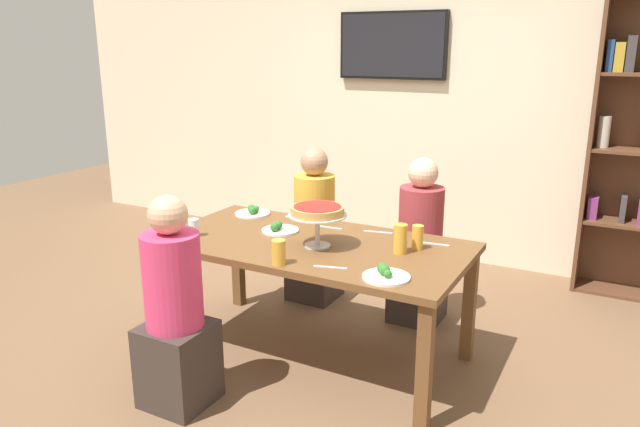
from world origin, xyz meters
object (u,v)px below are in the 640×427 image
at_px(cutlery_fork_far, 329,227).
at_px(salad_plate_far_diner, 386,275).
at_px(deep_dish_pizza_stand, 317,213).
at_px(beer_glass_amber_spare, 279,252).
at_px(beer_glass_amber_tall, 400,239).
at_px(salad_plate_near_diner, 253,212).
at_px(diner_far_left, 315,236).
at_px(dining_table, 312,255).
at_px(cutlery_fork_near, 434,244).
at_px(cutlery_knife_far, 378,232).
at_px(cutlery_knife_near, 330,267).
at_px(cutlery_spare_fork, 294,219).
at_px(beer_glass_amber_short, 418,237).
at_px(salad_plate_spare, 279,229).
at_px(diner_near_left, 175,318).
at_px(television, 392,45).
at_px(diner_far_right, 419,253).
at_px(water_glass_clear_near, 194,228).

bearing_deg(cutlery_fork_far, salad_plate_far_diner, 133.47).
xyz_separation_m(salad_plate_far_diner, cutlery_fork_far, (-0.64, 0.63, -0.02)).
height_order(deep_dish_pizza_stand, beer_glass_amber_spare, deep_dish_pizza_stand).
bearing_deg(beer_glass_amber_tall, beer_glass_amber_spare, -136.85).
bearing_deg(salad_plate_near_diner, diner_far_left, 64.03).
bearing_deg(deep_dish_pizza_stand, salad_plate_near_diner, 151.75).
relative_size(dining_table, beer_glass_amber_tall, 10.89).
height_order(diner_far_left, cutlery_fork_near, diner_far_left).
bearing_deg(cutlery_fork_near, cutlery_fork_far, -5.97).
relative_size(salad_plate_far_diner, cutlery_fork_far, 1.34).
height_order(beer_glass_amber_tall, cutlery_knife_far, beer_glass_amber_tall).
xyz_separation_m(beer_glass_amber_spare, cutlery_fork_far, (-0.07, 0.71, -0.06)).
bearing_deg(cutlery_knife_near, cutlery_spare_fork, 116.87).
bearing_deg(cutlery_fork_far, diner_far_left, -54.72).
bearing_deg(cutlery_fork_near, beer_glass_amber_short, 59.78).
height_order(cutlery_fork_near, cutlery_knife_near, same).
height_order(salad_plate_spare, beer_glass_amber_short, beer_glass_amber_short).
distance_m(cutlery_fork_near, cutlery_spare_fork, 0.99).
xyz_separation_m(cutlery_knife_near, cutlery_spare_fork, (-0.63, 0.69, 0.00)).
distance_m(diner_near_left, beer_glass_amber_short, 1.40).
height_order(dining_table, cutlery_knife_near, cutlery_knife_near).
xyz_separation_m(diner_far_left, cutlery_knife_near, (0.71, -1.12, 0.25)).
xyz_separation_m(television, beer_glass_amber_tall, (0.90, -2.05, -1.03)).
bearing_deg(cutlery_spare_fork, television, -67.30).
bearing_deg(diner_near_left, deep_dish_pizza_stand, -31.99).
distance_m(television, salad_plate_far_diner, 2.84).
relative_size(television, cutlery_knife_far, 5.42).
bearing_deg(beer_glass_amber_spare, cutlery_fork_near, 48.80).
distance_m(beer_glass_amber_short, cutlery_knife_near, 0.58).
xyz_separation_m(salad_plate_far_diner, cutlery_fork_near, (0.05, 0.63, -0.02)).
relative_size(cutlery_knife_near, cutlery_spare_fork, 1.00).
relative_size(television, salad_plate_spare, 4.22).
bearing_deg(salad_plate_near_diner, television, 81.23).
xyz_separation_m(salad_plate_near_diner, cutlery_fork_near, (1.29, -0.02, -0.02)).
height_order(television, beer_glass_amber_short, television).
height_order(salad_plate_near_diner, cutlery_spare_fork, salad_plate_near_diner).
distance_m(salad_plate_far_diner, cutlery_knife_near, 0.31).
relative_size(diner_near_left, diner_far_left, 1.00).
xyz_separation_m(diner_near_left, beer_glass_amber_tall, (0.91, 0.84, 0.33)).
height_order(diner_far_left, deep_dish_pizza_stand, diner_far_left).
xyz_separation_m(salad_plate_near_diner, beer_glass_amber_tall, (1.17, -0.27, 0.06)).
bearing_deg(cutlery_spare_fork, salad_plate_spare, 123.48).
distance_m(diner_far_left, beer_glass_amber_spare, 1.32).
relative_size(diner_far_right, cutlery_fork_near, 6.39).
xyz_separation_m(diner_far_left, water_glass_clear_near, (-0.27, -1.03, 0.30)).
xyz_separation_m(television, diner_far_left, (-0.05, -1.32, -1.37)).
bearing_deg(dining_table, cutlery_knife_far, 53.10).
bearing_deg(diner_far_left, salad_plate_far_diner, 42.39).
height_order(diner_far_left, beer_glass_amber_tall, diner_far_left).
height_order(deep_dish_pizza_stand, salad_plate_spare, deep_dish_pizza_stand).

